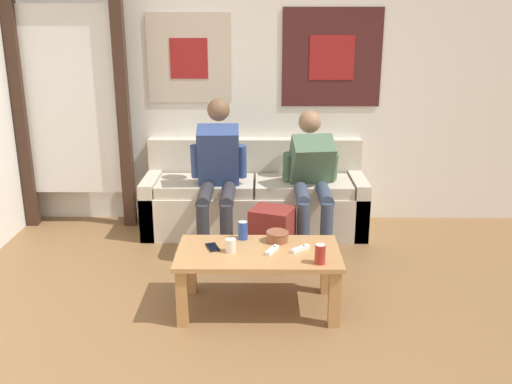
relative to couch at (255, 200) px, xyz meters
name	(u,v)px	position (x,y,z in m)	size (l,w,h in m)	color
ground_plane	(223,375)	(-0.15, -2.20, -0.28)	(18.00, 18.00, 0.00)	brown
wall_back	(239,82)	(-0.15, 0.33, 1.00)	(10.00, 0.07, 2.55)	white
door_frame	(70,94)	(-1.60, 0.11, 0.92)	(1.00, 0.10, 2.15)	#382319
couch	(255,200)	(0.00, 0.00, 0.00)	(1.94, 0.66, 0.78)	beige
coffee_table	(258,262)	(0.04, -1.46, 0.06)	(1.05, 0.56, 0.41)	#B27F4C
person_seated_adult	(218,171)	(-0.30, -0.35, 0.36)	(0.47, 0.92, 1.19)	#2D2D33
person_seated_teen	(312,174)	(0.47, -0.30, 0.32)	(0.47, 1.01, 1.08)	#384256
backpack	(272,239)	(0.14, -0.78, -0.06)	(0.37, 0.37, 0.46)	maroon
ceramic_bowl	(277,236)	(0.16, -1.30, 0.17)	(0.15, 0.15, 0.07)	brown
pillar_candle	(231,246)	(-0.14, -1.48, 0.17)	(0.07, 0.07, 0.10)	silver
drink_can_blue	(243,230)	(-0.07, -1.26, 0.19)	(0.07, 0.07, 0.12)	#28479E
drink_can_red	(320,254)	(0.41, -1.65, 0.19)	(0.07, 0.07, 0.12)	maroon
game_controller_near_left	(300,249)	(0.31, -1.45, 0.14)	(0.13, 0.12, 0.03)	white
game_controller_near_right	(272,250)	(0.13, -1.48, 0.14)	(0.09, 0.14, 0.03)	white
cell_phone	(213,247)	(-0.26, -1.41, 0.14)	(0.11, 0.15, 0.01)	black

